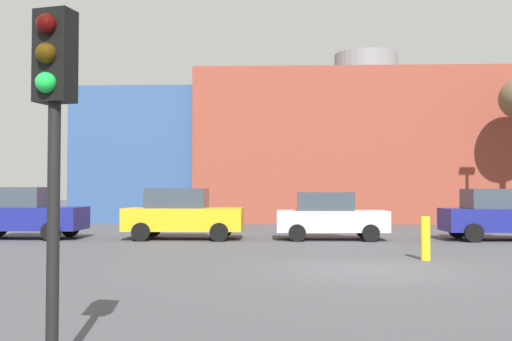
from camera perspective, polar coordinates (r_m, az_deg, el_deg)
The scene contains 8 objects.
ground_plane at distance 13.59m, azimuth 10.83°, elevation -9.44°, with size 200.00×200.00×0.00m, color #47474C.
building_backdrop at distance 37.96m, azimuth 10.65°, elevation 1.61°, with size 34.32×12.71×10.44m.
parked_car_0 at distance 23.46m, azimuth -21.74°, elevation -3.85°, with size 4.39×2.15×1.90m.
parked_car_1 at distance 21.74m, azimuth -7.14°, elevation -4.20°, with size 4.28×2.10×1.86m.
parked_car_2 at distance 21.53m, azimuth 7.17°, elevation -4.40°, with size 3.96×1.94×1.72m.
parked_car_3 at distance 22.88m, azimuth 22.71°, elevation -3.96°, with size 4.25×2.08×1.84m.
traffic_light_near_left at distance 6.02m, azimuth -19.06°, elevation 6.00°, with size 0.41×0.40×3.53m.
bollard_yellow_0 at distance 15.74m, azimuth 16.10°, elevation -6.33°, with size 0.24×0.24×1.11m, color yellow.
Camera 1 is at (-1.99, -13.33, 1.78)m, focal length 41.29 mm.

